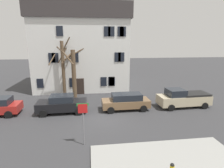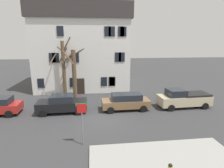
{
  "view_description": "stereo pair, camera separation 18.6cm",
  "coord_description": "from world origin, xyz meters",
  "views": [
    {
      "loc": [
        -1.06,
        -14.94,
        6.72
      ],
      "look_at": [
        1.16,
        2.66,
        2.53
      ],
      "focal_mm": 28.59,
      "sensor_mm": 36.0,
      "label": 1
    },
    {
      "loc": [
        -0.88,
        -14.96,
        6.72
      ],
      "look_at": [
        1.16,
        2.66,
        2.53
      ],
      "focal_mm": 28.59,
      "sensor_mm": 36.0,
      "label": 2
    }
  ],
  "objects": [
    {
      "name": "ground_plane",
      "position": [
        0.0,
        0.0,
        0.0
      ],
      "size": [
        120.0,
        120.0,
        0.0
      ],
      "primitive_type": "plane",
      "color": "#38383A"
    },
    {
      "name": "street_sign_pole",
      "position": [
        -1.58,
        -4.1,
        2.04
      ],
      "size": [
        0.76,
        0.07,
        2.93
      ],
      "color": "slate",
      "rests_on": "ground_plane"
    },
    {
      "name": "car_black_sedan",
      "position": [
        -3.8,
        1.87,
        0.88
      ],
      "size": [
        4.74,
        2.17,
        1.75
      ],
      "color": "black",
      "rests_on": "ground_plane"
    },
    {
      "name": "building_main",
      "position": [
        -2.13,
        12.59,
        5.9
      ],
      "size": [
        13.21,
        9.5,
        11.64
      ],
      "color": "white",
      "rests_on": "ground_plane"
    },
    {
      "name": "pickup_truck_beige",
      "position": [
        8.63,
        1.91,
        0.95
      ],
      "size": [
        5.47,
        2.3,
        1.97
      ],
      "color": "#C6B793",
      "rests_on": "ground_plane"
    },
    {
      "name": "tree_bare_mid",
      "position": [
        -3.04,
        6.77,
        3.2
      ],
      "size": [
        2.82,
        2.83,
        6.0
      ],
      "color": "brown",
      "rests_on": "ground_plane"
    },
    {
      "name": "tree_bare_near",
      "position": [
        -4.32,
        7.36,
        3.72
      ],
      "size": [
        2.67,
        2.66,
        7.33
      ],
      "color": "brown",
      "rests_on": "ground_plane"
    },
    {
      "name": "car_brown_wagon",
      "position": [
        2.47,
        1.84,
        0.88
      ],
      "size": [
        4.77,
        2.0,
        1.69
      ],
      "color": "brown",
      "rests_on": "ground_plane"
    }
  ]
}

